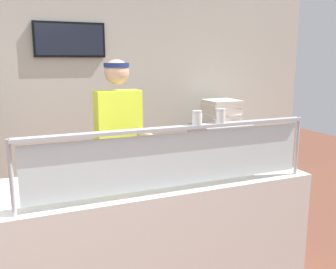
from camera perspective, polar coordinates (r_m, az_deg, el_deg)
The scene contains 11 objects.
ground_plane at distance 3.53m, azimuth -5.37°, elevation -18.40°, with size 12.00×12.00×0.00m, color brown.
shop_rear_unit at distance 4.77m, azimuth -12.11°, elevation 6.43°, with size 6.47×0.13×2.70m.
serving_counter at distance 2.79m, azimuth -1.53°, elevation -15.87°, with size 2.07×0.76×0.95m, color silver.
sneeze_guard at distance 2.25m, azimuth 1.36°, elevation -2.45°, with size 1.89×0.06×0.41m.
pizza_tray at distance 2.59m, azimuth -4.18°, elevation -6.33°, with size 0.44×0.44×0.04m.
pizza_server at distance 2.56m, azimuth -3.77°, elevation -5.95°, with size 0.07×0.28×0.01m, color #ADAFB7.
parmesan_shaker at distance 2.27m, azimuth 4.53°, elevation 2.45°, with size 0.06×0.06×0.09m.
pepper_flake_shaker at distance 2.35m, azimuth 8.16°, elevation 2.72°, with size 0.06×0.06×0.09m.
worker_figure at distance 3.26m, azimuth -7.52°, elevation -1.94°, with size 0.41×0.50×1.76m.
prep_shelf at distance 5.05m, azimuth 7.97°, elevation -3.48°, with size 0.70×0.55×0.92m, color #B7BABF.
pizza_box_stack at distance 4.93m, azimuth 8.18°, elevation 3.48°, with size 0.44×0.43×0.31m.
Camera 1 is at (0.13, -1.93, 1.76)m, focal length 39.47 mm.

